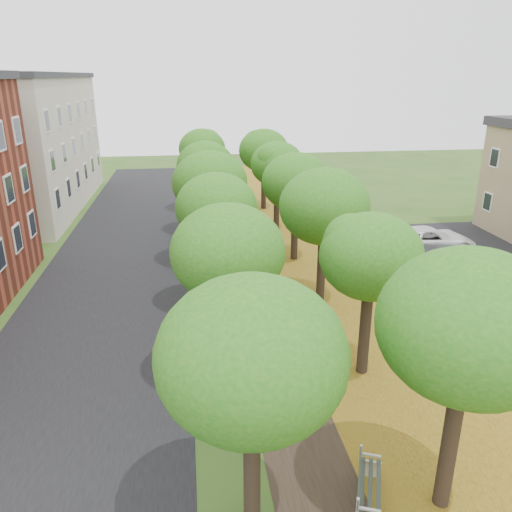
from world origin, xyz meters
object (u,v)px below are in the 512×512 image
object	(u,v)px
bench	(368,487)
car_red	(474,271)
car_grey	(454,258)
car_white	(429,240)

from	to	relation	value
bench	car_red	size ratio (longest dim) A/B	0.49
car_red	bench	bearing A→B (deg)	163.23
bench	car_grey	bearing A→B (deg)	-13.45
car_red	car_grey	size ratio (longest dim) A/B	0.93
bench	car_red	xyz separation A→B (m)	(10.25, 12.80, 0.20)
car_grey	car_white	size ratio (longest dim) A/B	0.81
car_grey	car_white	xyz separation A→B (m)	(0.00, 3.02, 0.12)
bench	car_white	xyz separation A→B (m)	(10.25, 17.88, 0.28)
car_white	car_red	bearing A→B (deg)	179.94
bench	car_grey	world-z (taller)	car_grey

